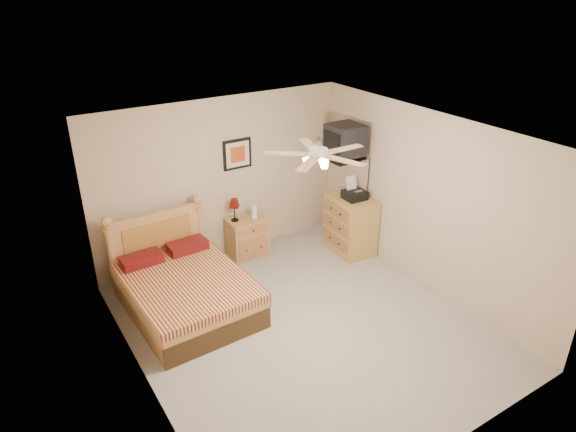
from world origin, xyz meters
The scene contains 17 objects.
floor centered at (0.00, 0.00, 0.00)m, with size 4.50×4.50×0.00m, color gray.
ceiling centered at (0.00, 0.00, 2.50)m, with size 4.00×4.50×0.04m, color white.
wall_back centered at (0.00, 2.25, 1.25)m, with size 4.00×0.04×2.50m, color #C3AB90.
wall_front centered at (0.00, -2.25, 1.25)m, with size 4.00×0.04×2.50m, color #C3AB90.
wall_left centered at (-2.00, 0.00, 1.25)m, with size 0.04×4.50×2.50m, color #C3AB90.
wall_right centered at (2.00, 0.00, 1.25)m, with size 0.04×4.50×2.50m, color #C3AB90.
bed centered at (-1.11, 1.12, 0.60)m, with size 1.41×1.85×1.20m, color #BA7941, non-canonical shape.
nightstand centered at (0.27, 2.00, 0.32)m, with size 0.58×0.44×0.63m, color #A07C45.
table_lamp centered at (0.09, 2.06, 0.81)m, with size 0.20×0.20×0.36m, color #5F0C0A, non-canonical shape.
lotion_bottle centered at (0.38, 1.96, 0.76)m, with size 0.10×0.10×0.26m, color white.
framed_picture centered at (0.27, 2.23, 1.62)m, with size 0.46×0.04×0.46m, color black.
dresser centered at (1.73, 1.27, 0.46)m, with size 0.54×0.78×0.92m, color #AC7C3F.
fax_machine centered at (1.74, 1.22, 1.09)m, with size 0.32×0.34×0.34m, color black, non-canonical shape.
magazine_lower centered at (1.73, 1.49, 0.93)m, with size 0.20×0.26×0.02m, color #B5A98D.
magazine_upper centered at (1.75, 1.50, 0.95)m, with size 0.19×0.27×0.02m, color gray.
wall_tv centered at (1.75, 1.34, 1.81)m, with size 0.56×0.46×0.58m, color black, non-canonical shape.
ceiling_fan centered at (0.00, -0.20, 2.36)m, with size 1.14×1.14×0.28m, color silver, non-canonical shape.
Camera 1 is at (-3.02, -4.34, 4.09)m, focal length 32.00 mm.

